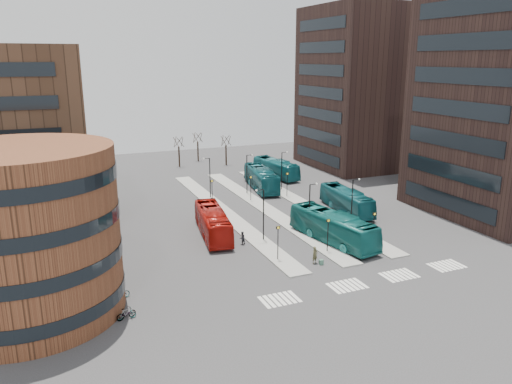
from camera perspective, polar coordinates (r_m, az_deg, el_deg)
name	(u,v)px	position (r m, az deg, el deg)	size (l,w,h in m)	color
ground	(382,302)	(45.84, 14.23, -12.12)	(160.00, 160.00, 0.00)	#2F2F32
island_left	(224,212)	(68.78, -3.65, -2.33)	(2.50, 45.00, 0.15)	gray
island_mid	(264,207)	(70.89, 0.93, -1.77)	(2.50, 45.00, 0.15)	gray
island_right	(301,203)	(73.43, 5.22, -1.24)	(2.50, 45.00, 0.15)	gray
suitcase	(321,262)	(52.27, 7.46, -7.96)	(0.42, 0.34, 0.53)	navy
red_bus	(213,222)	(59.77, -4.97, -3.47)	(2.77, 11.86, 3.30)	#A7130C
teal_bus_a	(333,227)	(58.15, 8.79, -3.99)	(3.00, 12.80, 3.57)	#136260
teal_bus_b	(261,178)	(80.89, 0.59, 1.57)	(2.93, 12.52, 3.49)	#12535C
teal_bus_c	(346,200)	(70.07, 10.29, -0.93)	(2.66, 11.36, 3.17)	#12535B
teal_bus_d	(276,168)	(89.03, 2.29, 2.73)	(2.73, 11.65, 3.25)	#146068
traveller	(315,255)	(52.24, 6.75, -7.17)	(0.67, 0.44, 1.83)	#454329
commuter_a	(242,238)	(57.04, -1.60, -5.28)	(0.75, 0.58, 1.54)	black
commuter_b	(323,230)	(59.81, 7.67, -4.31)	(1.05, 0.44, 1.78)	black
commuter_c	(330,235)	(58.63, 8.51, -4.91)	(0.95, 0.55, 1.47)	black
bicycle_near	(126,314)	(43.09, -14.61, -13.38)	(0.54, 1.56, 0.82)	gray
bicycle_mid	(126,313)	(43.02, -14.62, -13.28)	(0.48, 1.69, 1.02)	gray
bicycle_far	(119,294)	(46.51, -15.37, -11.12)	(0.64, 1.84, 0.97)	gray
crosswalk_stripes	(372,281)	(49.65, 13.08, -9.84)	(22.35, 2.40, 0.01)	silver
round_building	(24,233)	(44.23, -25.03, -4.31)	(15.16, 15.16, 14.00)	brown
tower_far	(365,88)	(100.34, 12.30, 11.51)	(20.12, 20.00, 30.00)	black
sign_poles	(283,205)	(63.99, 3.15, -1.48)	(12.45, 22.12, 3.65)	black
lamp_posts	(274,186)	(68.45, 2.11, 0.65)	(14.04, 20.24, 6.12)	black
bare_trees	(201,151)	(100.40, -6.30, 4.70)	(10.97, 8.14, 5.90)	black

